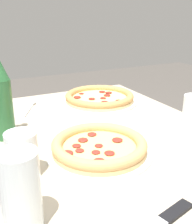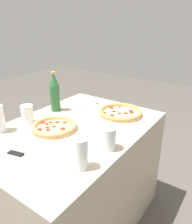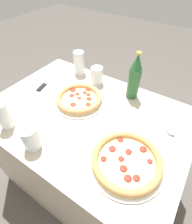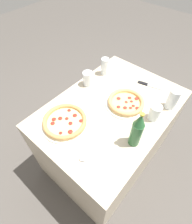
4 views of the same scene
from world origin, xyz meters
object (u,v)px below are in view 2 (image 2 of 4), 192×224
object	(u,v)px
glass_orange_juice	(27,114)
pizza_margherita	(120,113)
knife	(7,151)
glass_lemonade	(81,155)
beer_bottle	(55,93)
glass_iced_tea	(108,139)
pizza_pepperoni	(54,127)
spoon	(92,103)

from	to	relation	value
glass_orange_juice	pizza_margherita	bearing A→B (deg)	-44.82
glass_orange_juice	knife	bearing A→B (deg)	-145.78
glass_lemonade	beer_bottle	xyz separation A→B (m)	(0.40, 0.55, 0.07)
pizza_margherita	glass_lemonade	world-z (taller)	glass_lemonade
glass_iced_tea	knife	world-z (taller)	glass_iced_tea
pizza_pepperoni	beer_bottle	distance (m)	0.32
glass_lemonade	pizza_margherita	bearing A→B (deg)	13.09
pizza_margherita	beer_bottle	bearing A→B (deg)	112.59
glass_iced_tea	glass_orange_juice	world-z (taller)	glass_iced_tea
pizza_pepperoni	glass_orange_juice	bearing A→B (deg)	94.85
pizza_margherita	glass_lemonade	bearing A→B (deg)	-166.91
glass_orange_juice	spoon	world-z (taller)	glass_orange_juice
beer_bottle	pizza_pepperoni	bearing A→B (deg)	-136.86
pizza_margherita	glass_iced_tea	bearing A→B (deg)	-159.00
glass_iced_tea	glass_lemonade	size ratio (longest dim) A/B	0.80
pizza_pepperoni	glass_lemonade	world-z (taller)	glass_lemonade
pizza_margherita	beer_bottle	distance (m)	0.46
knife	glass_lemonade	bearing A→B (deg)	-73.30
glass_iced_tea	glass_lemonade	bearing A→B (deg)	176.20
pizza_pepperoni	glass_lemonade	size ratio (longest dim) A/B	2.04
glass_lemonade	glass_orange_juice	xyz separation A→B (m)	(0.16, 0.54, -0.01)
glass_iced_tea	spoon	distance (m)	0.62
pizza_pepperoni	glass_orange_juice	distance (m)	0.21
pizza_margherita	glass_orange_juice	distance (m)	0.58
pizza_pepperoni	spoon	xyz separation A→B (m)	(0.46, 0.08, -0.02)
glass_orange_juice	knife	xyz separation A→B (m)	(-0.27, -0.18, -0.05)
glass_iced_tea	glass_lemonade	distance (m)	0.19
beer_bottle	spoon	distance (m)	0.30
pizza_pepperoni	spoon	size ratio (longest dim) A/B	1.71
beer_bottle	knife	bearing A→B (deg)	-159.96
glass_orange_juice	beer_bottle	distance (m)	0.25
glass_orange_juice	beer_bottle	xyz separation A→B (m)	(0.24, 0.00, 0.08)
glass_lemonade	glass_iced_tea	bearing A→B (deg)	-3.80
pizza_pepperoni	glass_iced_tea	distance (m)	0.35
pizza_margherita	glass_lemonade	distance (m)	0.59
pizza_pepperoni	glass_orange_juice	xyz separation A→B (m)	(-0.02, 0.21, 0.03)
pizza_pepperoni	glass_lemonade	distance (m)	0.38
glass_orange_juice	spoon	distance (m)	0.50
glass_lemonade	knife	xyz separation A→B (m)	(-0.11, 0.36, -0.06)
pizza_margherita	pizza_pepperoni	bearing A→B (deg)	152.76
glass_lemonade	spoon	bearing A→B (deg)	32.69
glass_orange_juice	beer_bottle	size ratio (longest dim) A/B	0.41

